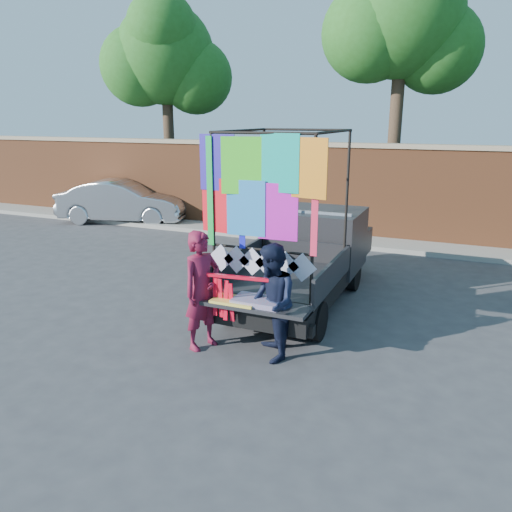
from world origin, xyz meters
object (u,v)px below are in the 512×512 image
at_px(man, 271,303).
at_px(sedan, 123,202).
at_px(woman, 202,290).
at_px(pickup_truck, 310,254).

bearing_deg(man, sedan, -162.13).
xyz_separation_m(sedan, woman, (6.75, -6.95, 0.20)).
height_order(pickup_truck, sedan, pickup_truck).
distance_m(woman, man, 1.05).
relative_size(pickup_truck, man, 2.99).
bearing_deg(pickup_truck, woman, -104.71).
xyz_separation_m(woman, man, (1.05, 0.06, -0.05)).
bearing_deg(sedan, man, -146.70).
distance_m(pickup_truck, woman, 2.92).
bearing_deg(man, woman, -117.58).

